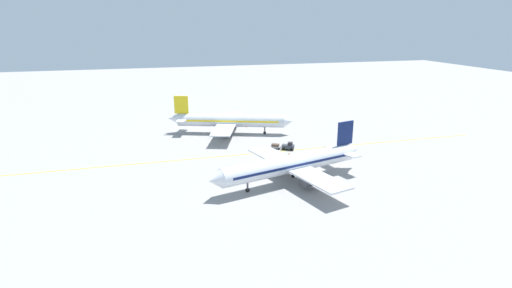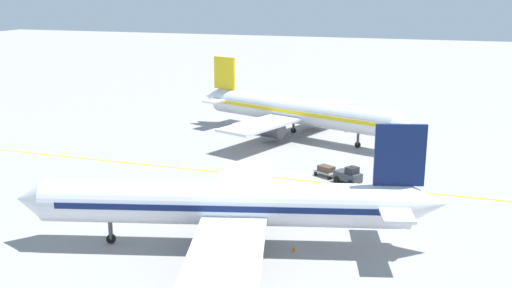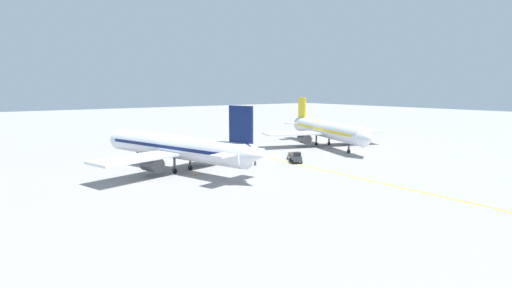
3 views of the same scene
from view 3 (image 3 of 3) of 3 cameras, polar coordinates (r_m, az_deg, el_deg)
name	(u,v)px [view 3 (image 3 of 3)]	position (r m, az deg, el deg)	size (l,w,h in m)	color
ground_plane	(268,158)	(74.93, 1.71, -1.96)	(400.00, 400.00, 0.00)	gray
apron_yellow_centreline	(268,158)	(74.93, 1.71, -1.96)	(0.40, 120.00, 0.01)	yellow
airplane_at_gate	(175,147)	(63.95, -11.43, -0.47)	(28.39, 35.03, 10.60)	silver
airplane_adjacent_stand	(326,130)	(90.37, 9.98, 2.01)	(28.12, 34.44, 10.60)	silver
baggage_tug_dark	(296,158)	(69.90, 5.75, -1.97)	(2.84, 3.35, 2.11)	#333842
baggage_cart_trailing	(292,155)	(73.10, 5.20, -1.63)	(2.52, 2.95, 1.24)	gray
ground_crew_worker	(255,160)	(67.33, -0.13, -2.30)	(0.54, 0.34, 1.68)	#23232D
traffic_cone_near_nose	(363,146)	(90.43, 15.03, -0.34)	(0.32, 0.32, 0.55)	orange
traffic_cone_mid_apron	(196,174)	(60.10, -8.63, -4.27)	(0.32, 0.32, 0.55)	orange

